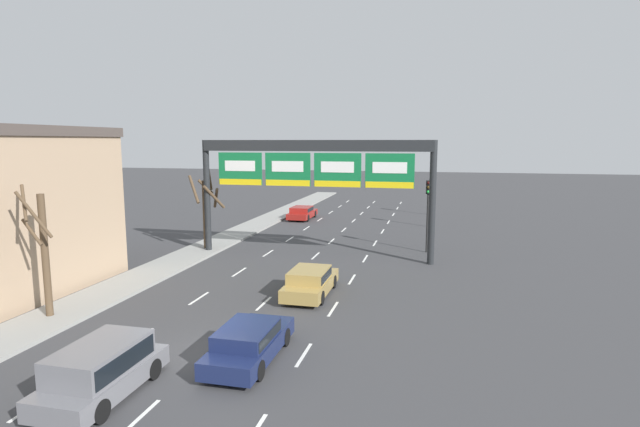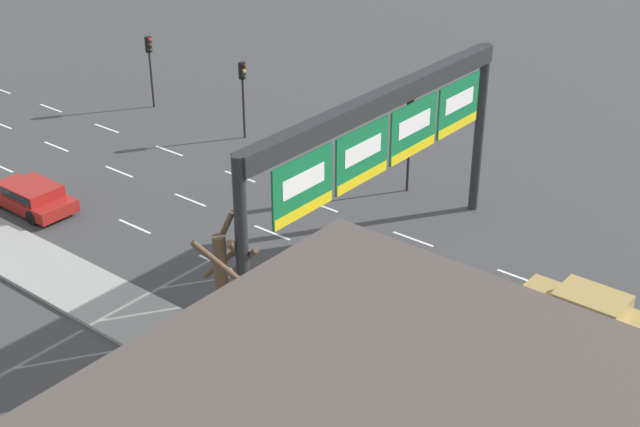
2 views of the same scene
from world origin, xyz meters
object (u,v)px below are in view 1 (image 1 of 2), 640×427
sign_gantry (313,163)px  traffic_light_far_end (433,186)px  suv_grey (101,367)px  traffic_light_mid_block (431,193)px  traffic_light_near_gantry (428,201)px  tree_bare_closest (43,249)px  car_navy (249,341)px  car_red (302,212)px  tree_bare_second (206,208)px  car_gold (310,281)px

sign_gantry → traffic_light_far_end: size_ratio=3.67×
suv_grey → traffic_light_mid_block: bearing=74.7°
traffic_light_near_gantry → tree_bare_closest: tree_bare_closest is taller
traffic_light_near_gantry → traffic_light_far_end: (0.14, 17.71, -0.50)m
traffic_light_mid_block → car_navy: bearing=-100.7°
car_red → tree_bare_second: size_ratio=0.82×
car_red → traffic_light_near_gantry: 17.28m
sign_gantry → traffic_light_mid_block: sign_gantry is taller
suv_grey → car_red: suv_grey is taller
car_gold → traffic_light_mid_block: bearing=76.1°
traffic_light_near_gantry → car_navy: bearing=-106.3°
car_navy → car_gold: car_gold is taller
traffic_light_far_end → tree_bare_second: bearing=-126.1°
car_navy → tree_bare_second: size_ratio=0.85×
traffic_light_near_gantry → tree_bare_second: size_ratio=0.89×
sign_gantry → tree_bare_second: (-7.74, 0.60, -3.13)m
car_gold → traffic_light_near_gantry: traffic_light_near_gantry is taller
traffic_light_near_gantry → traffic_light_mid_block: 10.39m
traffic_light_far_end → tree_bare_closest: 37.90m
sign_gantry → tree_bare_closest: sign_gantry is taller
car_navy → car_red: (-6.62, 30.71, -0.03)m
suv_grey → traffic_light_far_end: bearing=77.3°
car_red → traffic_light_near_gantry: size_ratio=0.92×
tree_bare_second → traffic_light_far_end: bearing=53.9°
suv_grey → tree_bare_closest: tree_bare_closest is taller
sign_gantry → car_red: 17.07m
sign_gantry → car_navy: bearing=-84.1°
tree_bare_closest → suv_grey: bearing=-38.1°
sign_gantry → traffic_light_far_end: 22.50m
car_navy → car_red: 31.42m
sign_gantry → traffic_light_mid_block: bearing=62.7°
suv_grey → tree_bare_second: 20.22m
car_navy → traffic_light_near_gantry: 19.69m
traffic_light_near_gantry → car_red: bearing=135.2°
suv_grey → car_navy: 4.68m
suv_grey → tree_bare_second: (-5.98, 19.20, 2.07)m
suv_grey → traffic_light_near_gantry: (8.83, 21.98, 2.58)m
tree_bare_closest → sign_gantry: bearing=58.8°
car_navy → traffic_light_mid_block: (5.50, 29.08, 2.28)m
sign_gantry → suv_grey: sign_gantry is taller
sign_gantry → car_red: size_ratio=3.37×
car_navy → traffic_light_far_end: (5.63, 36.41, 2.28)m
car_navy → tree_bare_closest: (-9.79, 1.78, 2.36)m
car_red → tree_bare_second: (-2.70, -14.79, 2.29)m
suv_grey → traffic_light_far_end: (8.97, 39.68, 2.08)m
traffic_light_mid_block → traffic_light_far_end: traffic_light_mid_block is taller
tree_bare_closest → tree_bare_second: size_ratio=1.02×
traffic_light_mid_block → tree_bare_closest: size_ratio=0.74×
car_red → car_navy: bearing=-77.8°
car_navy → tree_bare_second: tree_bare_second is taller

